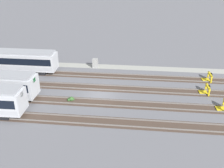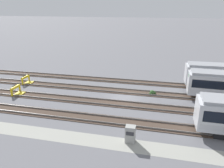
{
  "view_description": "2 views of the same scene",
  "coord_description": "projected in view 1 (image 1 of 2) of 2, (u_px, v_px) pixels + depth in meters",
  "views": [
    {
      "loc": [
        -5.12,
        31.75,
        17.51
      ],
      "look_at": [
        -1.68,
        0.0,
        1.8
      ],
      "focal_mm": 42.0,
      "sensor_mm": 36.0,
      "label": 1
    },
    {
      "loc": [
        4.53,
        -26.67,
        11.73
      ],
      "look_at": [
        -1.68,
        0.0,
        1.8
      ],
      "focal_mm": 35.0,
      "sensor_mm": 36.0,
      "label": 2
    }
  ],
  "objects": [
    {
      "name": "bumper_stop_nearest_track",
      "position": [
        208.0,
        77.0,
        40.56
      ],
      "size": [
        1.37,
        2.01,
        1.22
      ],
      "color": "yellow",
      "rests_on": "ground"
    },
    {
      "name": "ground_plane",
      "position": [
        100.0,
        95.0,
        36.55
      ],
      "size": [
        400.0,
        400.0,
        0.0
      ],
      "primitive_type": "plane",
      "color": "slate"
    },
    {
      "name": "subway_car_front_row_centre",
      "position": [
        3.0,
        60.0,
        43.13
      ],
      "size": [
        18.01,
        2.89,
        3.7
      ],
      "color": "silver",
      "rests_on": "ground"
    },
    {
      "name": "weed_clump",
      "position": [
        71.0,
        99.0,
        35.01
      ],
      "size": [
        0.92,
        0.7,
        0.64
      ],
      "color": "#38602D",
      "rests_on": "ground"
    },
    {
      "name": "electrical_cabinet",
      "position": [
        95.0,
        63.0,
        45.17
      ],
      "size": [
        0.9,
        0.73,
        1.6
      ],
      "color": "#9E9E99",
      "rests_on": "ground"
    },
    {
      "name": "bumper_stop_middle_track",
      "position": [
        224.0,
        106.0,
        32.83
      ],
      "size": [
        1.35,
        2.0,
        1.22
      ],
      "color": "yellow",
      "rests_on": "ground"
    },
    {
      "name": "rail_track_near_inner",
      "position": [
        102.0,
        88.0,
        38.46
      ],
      "size": [
        90.0,
        2.24,
        0.21
      ],
      "color": "#47382D",
      "rests_on": "ground"
    },
    {
      "name": "rail_track_nearest",
      "position": [
        106.0,
        76.0,
        42.32
      ],
      "size": [
        90.0,
        2.24,
        0.21
      ],
      "color": "#47382D",
      "rests_on": "ground"
    },
    {
      "name": "rail_track_far_inner",
      "position": [
        92.0,
        121.0,
        30.73
      ],
      "size": [
        90.0,
        2.24,
        0.21
      ],
      "color": "#47382D",
      "rests_on": "ground"
    },
    {
      "name": "service_walkway",
      "position": [
        109.0,
        67.0,
        45.82
      ],
      "size": [
        54.0,
        2.0,
        0.01
      ],
      "primitive_type": "cube",
      "color": "#9E9E93",
      "rests_on": "ground"
    },
    {
      "name": "bumper_stop_near_inner_track",
      "position": [
        206.0,
        90.0,
        36.82
      ],
      "size": [
        1.35,
        2.0,
        1.22
      ],
      "color": "yellow",
      "rests_on": "ground"
    },
    {
      "name": "rail_track_middle",
      "position": [
        98.0,
        102.0,
        34.59
      ],
      "size": [
        90.0,
        2.24,
        0.21
      ],
      "color": "#47382D",
      "rests_on": "ground"
    }
  ]
}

